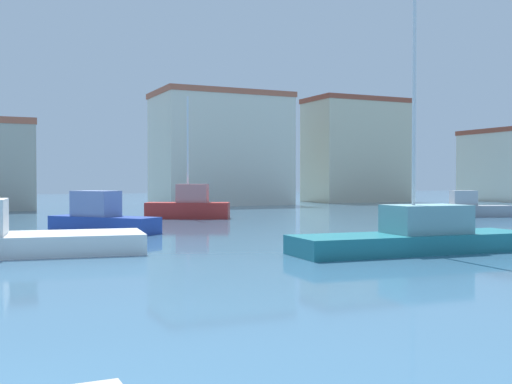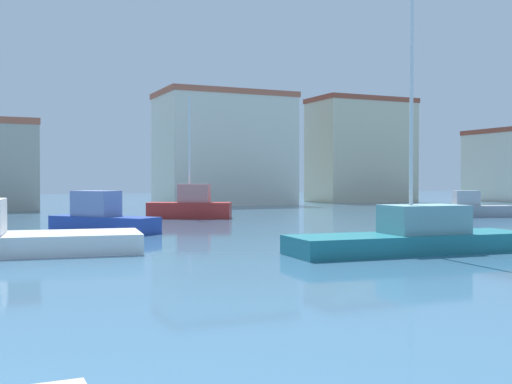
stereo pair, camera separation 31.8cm
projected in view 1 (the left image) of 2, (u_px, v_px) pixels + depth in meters
The scene contains 8 objects.
water at pixel (291, 231), 28.87m from camera, with size 160.00×160.00×0.00m, color #38607F.
sailboat_teal_mid_harbor at pixel (417, 235), 20.48m from camera, with size 8.37×2.83×9.39m.
motorboat_blue_outer_mooring at pixel (101, 218), 28.04m from camera, with size 4.42×5.02×1.86m.
sailboat_red_center_channel at pixel (189, 206), 38.21m from camera, with size 5.20×3.75×7.39m.
motorboat_grey_far_right at pixel (472, 208), 39.80m from camera, with size 4.77×2.76×1.67m.
harbor_office at pixel (221, 149), 58.84m from camera, with size 12.17×7.59×10.43m.
warehouse_block at pixel (357, 150), 66.88m from camera, with size 10.69×6.08×10.90m.
yacht_club at pixel (511, 165), 69.19m from camera, with size 8.35×8.32×7.79m.
Camera 1 is at (1.38, -5.46, 2.37)m, focal length 44.25 mm.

